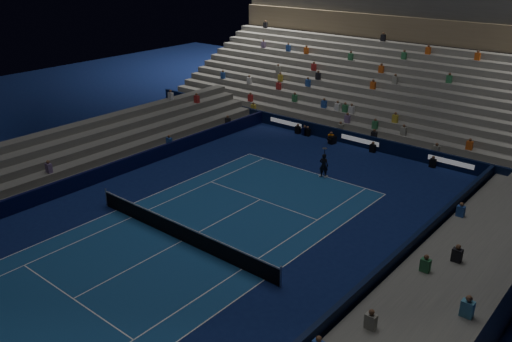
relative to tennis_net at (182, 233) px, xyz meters
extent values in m
plane|color=#0C184B|center=(0.00, 0.00, -0.50)|extent=(90.00, 90.00, 0.00)
cube|color=navy|center=(0.00, 0.00, -0.50)|extent=(10.97, 23.77, 0.01)
cube|color=black|center=(0.00, 18.50, 0.00)|extent=(44.00, 0.25, 1.00)
cube|color=#081332|center=(9.70, 0.00, 0.00)|extent=(0.25, 37.00, 1.00)
cube|color=black|center=(-9.70, 0.00, 0.00)|extent=(0.25, 37.00, 1.00)
cube|color=slate|center=(0.00, 19.50, -0.25)|extent=(44.00, 1.00, 0.50)
cube|color=slate|center=(0.00, 20.50, 0.00)|extent=(44.00, 1.00, 1.00)
cube|color=slate|center=(0.00, 21.50, 0.25)|extent=(44.00, 1.00, 1.50)
cube|color=slate|center=(0.00, 22.50, 0.50)|extent=(44.00, 1.00, 2.00)
cube|color=slate|center=(0.00, 23.50, 0.75)|extent=(44.00, 1.00, 2.50)
cube|color=slate|center=(0.00, 24.50, 1.00)|extent=(44.00, 1.00, 3.00)
cube|color=slate|center=(0.00, 25.50, 1.25)|extent=(44.00, 1.00, 3.50)
cube|color=slate|center=(0.00, 26.50, 1.50)|extent=(44.00, 1.00, 4.00)
cube|color=slate|center=(0.00, 27.50, 1.75)|extent=(44.00, 1.00, 4.50)
cube|color=slate|center=(0.00, 28.50, 2.00)|extent=(44.00, 1.00, 5.00)
cube|color=slate|center=(0.00, 29.50, 2.25)|extent=(44.00, 1.00, 5.50)
cube|color=slate|center=(0.00, 30.50, 2.50)|extent=(44.00, 1.00, 6.00)
cube|color=#7C694D|center=(0.00, 31.60, 6.60)|extent=(44.00, 0.60, 2.20)
cube|color=#424240|center=(0.00, 33.00, 9.20)|extent=(44.00, 2.40, 3.00)
cube|color=slate|center=(10.50, 0.00, -0.25)|extent=(1.00, 37.00, 0.50)
cube|color=slate|center=(11.50, 0.00, 0.00)|extent=(1.00, 37.00, 1.00)
cube|color=slate|center=(12.50, 0.00, 0.25)|extent=(1.00, 37.00, 1.50)
cube|color=slate|center=(13.50, 0.00, 0.50)|extent=(1.00, 37.00, 2.00)
cube|color=#62625D|center=(-10.50, 0.00, -0.25)|extent=(1.00, 37.00, 0.50)
cube|color=#62625D|center=(-11.50, 0.00, 0.00)|extent=(1.00, 37.00, 1.00)
cube|color=#62625D|center=(-12.50, 0.00, 0.25)|extent=(1.00, 37.00, 1.50)
cube|color=#62625D|center=(-13.50, 0.00, 0.50)|extent=(1.00, 37.00, 2.00)
cube|color=#62625D|center=(-14.50, 0.00, 0.75)|extent=(1.00, 37.00, 2.50)
cylinder|color=#B2B2B7|center=(-6.40, 0.00, 0.05)|extent=(0.10, 0.10, 1.10)
cylinder|color=#B2B2B7|center=(6.40, 0.00, 0.05)|extent=(0.10, 0.10, 1.10)
cube|color=black|center=(0.00, 0.00, -0.05)|extent=(12.80, 0.03, 0.90)
cube|color=white|center=(0.00, 0.00, 0.44)|extent=(12.80, 0.04, 0.08)
imported|color=black|center=(1.02, 11.76, 0.31)|extent=(0.68, 0.54, 1.64)
cube|color=black|center=(-2.04, 17.73, -0.21)|extent=(0.53, 0.61, 0.59)
cylinder|color=black|center=(-2.04, 17.29, -0.03)|extent=(0.22, 0.37, 0.16)
camera|label=1|loc=(18.26, -16.06, 13.47)|focal=37.40mm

